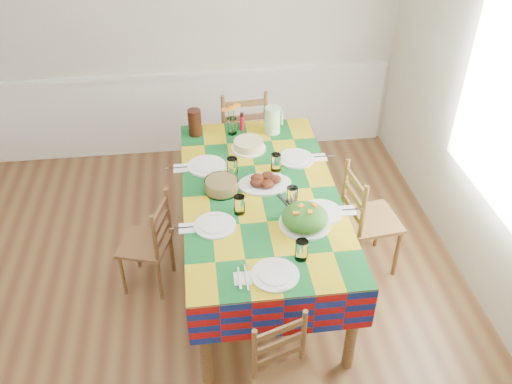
# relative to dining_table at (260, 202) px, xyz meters

# --- Properties ---
(room) EXTENTS (4.58, 5.08, 2.78)m
(room) POSITION_rel_dining_table_xyz_m (-0.59, -0.47, 0.61)
(room) COLOR brown
(room) RESTS_ON ground
(wainscot) EXTENTS (4.41, 0.06, 0.92)m
(wainscot) POSITION_rel_dining_table_xyz_m (-0.59, 2.01, -0.25)
(wainscot) COLOR white
(wainscot) RESTS_ON room
(window_right) EXTENTS (0.00, 1.40, 1.40)m
(window_right) POSITION_rel_dining_table_xyz_m (1.64, -0.17, 0.76)
(window_right) COLOR white
(window_right) RESTS_ON room
(dining_table) EXTENTS (1.15, 2.14, 0.83)m
(dining_table) POSITION_rel_dining_table_xyz_m (0.00, 0.00, 0.00)
(dining_table) COLOR brown
(dining_table) RESTS_ON room
(setting_near_head) EXTENTS (0.48, 0.32, 0.14)m
(setting_near_head) POSITION_rel_dining_table_xyz_m (0.04, -0.83, 0.13)
(setting_near_head) COLOR white
(setting_near_head) RESTS_ON dining_table
(setting_left_near) EXTENTS (0.53, 0.31, 0.14)m
(setting_left_near) POSITION_rel_dining_table_xyz_m (-0.30, -0.31, 0.12)
(setting_left_near) COLOR white
(setting_left_near) RESTS_ON dining_table
(setting_left_far) EXTENTS (0.56, 0.33, 0.15)m
(setting_left_far) POSITION_rel_dining_table_xyz_m (-0.32, 0.33, 0.13)
(setting_left_far) COLOR white
(setting_left_far) RESTS_ON dining_table
(setting_right_near) EXTENTS (0.55, 0.32, 0.14)m
(setting_right_near) POSITION_rel_dining_table_xyz_m (0.33, -0.26, 0.13)
(setting_right_near) COLOR white
(setting_right_near) RESTS_ON dining_table
(setting_right_far) EXTENTS (0.55, 0.32, 0.14)m
(setting_right_far) POSITION_rel_dining_table_xyz_m (0.28, 0.35, 0.13)
(setting_right_far) COLOR white
(setting_right_far) RESTS_ON dining_table
(meat_platter) EXTENTS (0.40, 0.29, 0.08)m
(meat_platter) POSITION_rel_dining_table_xyz_m (0.04, 0.08, 0.13)
(meat_platter) COLOR white
(meat_platter) RESTS_ON dining_table
(salad_platter) EXTENTS (0.36, 0.36, 0.15)m
(salad_platter) POSITION_rel_dining_table_xyz_m (0.25, -0.42, 0.15)
(salad_platter) COLOR white
(salad_platter) RESTS_ON dining_table
(pasta_bowl) EXTENTS (0.26, 0.26, 0.09)m
(pasta_bowl) POSITION_rel_dining_table_xyz_m (-0.28, 0.05, 0.14)
(pasta_bowl) COLOR white
(pasta_bowl) RESTS_ON dining_table
(cake) EXTENTS (0.29, 0.29, 0.08)m
(cake) POSITION_rel_dining_table_xyz_m (-0.02, 0.60, 0.13)
(cake) COLOR white
(cake) RESTS_ON dining_table
(serving_utensils) EXTENTS (0.17, 0.37, 0.01)m
(serving_utensils) POSITION_rel_dining_table_xyz_m (0.19, -0.14, 0.10)
(serving_utensils) COLOR black
(serving_utensils) RESTS_ON dining_table
(flower_vase) EXTENTS (0.18, 0.14, 0.28)m
(flower_vase) POSITION_rel_dining_table_xyz_m (-0.13, 0.88, 0.21)
(flower_vase) COLOR white
(flower_vase) RESTS_ON dining_table
(hot_sauce) EXTENTS (0.04, 0.04, 0.17)m
(hot_sauce) POSITION_rel_dining_table_xyz_m (-0.04, 0.93, 0.18)
(hot_sauce) COLOR red
(hot_sauce) RESTS_ON dining_table
(green_pitcher) EXTENTS (0.14, 0.14, 0.23)m
(green_pitcher) POSITION_rel_dining_table_xyz_m (0.22, 0.86, 0.21)
(green_pitcher) COLOR #BCF1AA
(green_pitcher) RESTS_ON dining_table
(tea_pitcher) EXTENTS (0.12, 0.12, 0.23)m
(tea_pitcher) POSITION_rel_dining_table_xyz_m (-0.45, 0.90, 0.21)
(tea_pitcher) COLOR black
(tea_pitcher) RESTS_ON dining_table
(name_card) EXTENTS (0.09, 0.03, 0.02)m
(name_card) POSITION_rel_dining_table_xyz_m (0.00, -1.00, 0.10)
(name_card) COLOR white
(name_card) RESTS_ON dining_table
(chair_near) EXTENTS (0.47, 0.46, 0.85)m
(chair_near) POSITION_rel_dining_table_xyz_m (-0.01, -1.36, -0.32)
(chair_near) COLOR brown
(chair_near) RESTS_ON room
(chair_far) EXTENTS (0.49, 0.47, 1.05)m
(chair_far) POSITION_rel_dining_table_xyz_m (0.00, 1.35, -0.22)
(chair_far) COLOR brown
(chair_far) RESTS_ON room
(chair_left) EXTENTS (0.45, 0.46, 0.84)m
(chair_left) POSITION_rel_dining_table_xyz_m (-0.86, -0.01, -0.32)
(chair_left) COLOR brown
(chair_left) RESTS_ON room
(chair_right) EXTENTS (0.45, 0.47, 0.96)m
(chair_right) POSITION_rel_dining_table_xyz_m (0.86, -0.01, -0.26)
(chair_right) COLOR brown
(chair_right) RESTS_ON room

